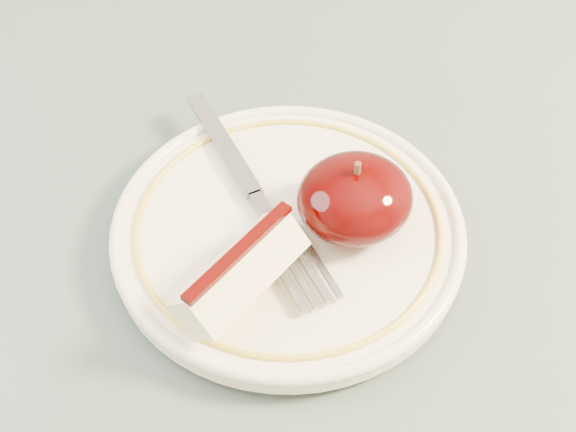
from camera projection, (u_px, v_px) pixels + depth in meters
name	position (u px, v px, depth m)	size (l,w,h in m)	color
table	(323.00, 359.00, 0.56)	(0.90, 0.90, 0.75)	brown
plate	(288.00, 230.00, 0.51)	(0.22, 0.22, 0.02)	white
apple_half	(355.00, 198.00, 0.49)	(0.07, 0.07, 0.05)	black
apple_wedge	(240.00, 273.00, 0.46)	(0.09, 0.07, 0.04)	beige
fork	(256.00, 196.00, 0.51)	(0.03, 0.20, 0.00)	gray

